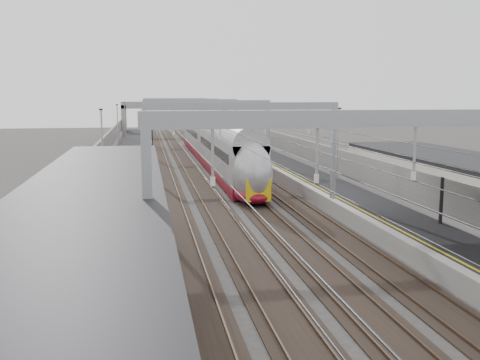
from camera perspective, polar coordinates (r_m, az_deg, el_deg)
name	(u,v)px	position (r m, az deg, el deg)	size (l,w,h in m)	color
platform_left	(130,167)	(58.04, -11.66, 1.33)	(4.00, 120.00, 1.00)	black
platform_right	(276,164)	(59.76, 3.86, 1.70)	(4.00, 120.00, 1.00)	black
tracks	(205,170)	(58.42, -3.78, 1.09)	(11.40, 140.00, 0.20)	black
overhead_line	(198,112)	(64.48, -4.49, 7.26)	(13.00, 140.00, 6.60)	gray
canopy_left	(86,199)	(15.88, -16.07, -1.95)	(4.40, 30.00, 4.24)	black
overbridge	(175,109)	(112.74, -6.93, 7.50)	(22.00, 2.20, 6.90)	gray
wall_left	(99,158)	(58.09, -14.86, 2.31)	(0.30, 120.00, 3.20)	gray
wall_right	(304,154)	(60.48, 6.82, 2.80)	(0.30, 120.00, 3.20)	gray
train	(214,147)	(61.85, -2.78, 3.58)	(2.91, 52.95, 4.59)	maroon
signal_green	(152,132)	(84.72, -9.34, 5.03)	(0.32, 0.32, 3.48)	black
signal_red_near	(212,136)	(76.96, -2.96, 4.76)	(0.32, 0.32, 3.48)	black
signal_red_far	(216,130)	(89.69, -2.57, 5.35)	(0.32, 0.32, 3.48)	black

